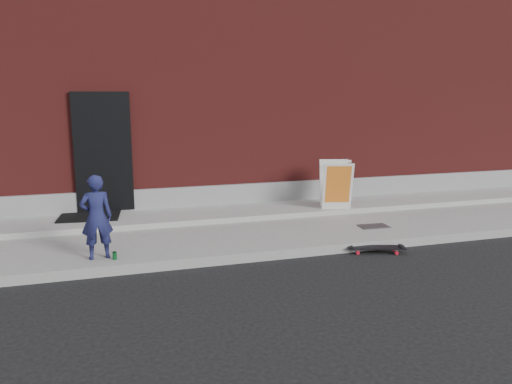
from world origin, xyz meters
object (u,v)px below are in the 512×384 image
object	(u,v)px
skateboard	(376,248)
soda_can	(115,256)
child	(96,217)
pizza_sign	(336,184)

from	to	relation	value
skateboard	soda_can	distance (m)	4.01
child	skateboard	xyz separation A→B (m)	(4.20, -0.52, -0.68)
child	skateboard	world-z (taller)	child
pizza_sign	child	bearing A→B (deg)	-160.61
child	pizza_sign	bearing A→B (deg)	-166.73
skateboard	pizza_sign	size ratio (longest dim) A/B	0.94
child	soda_can	world-z (taller)	child
child	skateboard	size ratio (longest dim) A/B	1.35
child	soda_can	bearing A→B (deg)	144.48
skateboard	pizza_sign	xyz separation A→B (m)	(0.29, 2.10, 0.65)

